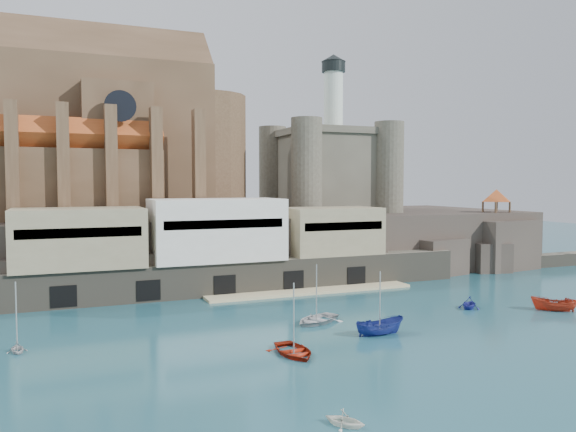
# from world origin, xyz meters

# --- Properties ---
(ground) EXTENTS (300.00, 300.00, 0.00)m
(ground) POSITION_xyz_m (0.00, 0.00, 0.00)
(ground) COLOR #1B4C59
(ground) RESTS_ON ground
(promontory) EXTENTS (100.00, 36.00, 10.00)m
(promontory) POSITION_xyz_m (-0.19, 39.37, 4.92)
(promontory) COLOR #2B2420
(promontory) RESTS_ON ground
(quay) EXTENTS (70.00, 12.00, 13.05)m
(quay) POSITION_xyz_m (-10.19, 23.07, 6.07)
(quay) COLOR #605B4D
(quay) RESTS_ON ground
(church) EXTENTS (47.00, 25.93, 30.51)m
(church) POSITION_xyz_m (-24.13, 41.85, 22.13)
(church) COLOR #4D3724
(church) RESTS_ON promontory
(castle_keep) EXTENTS (21.20, 21.20, 29.30)m
(castle_keep) POSITION_xyz_m (16.08, 41.08, 18.31)
(castle_keep) COLOR #4B473B
(castle_keep) RESTS_ON promontory
(rock_outcrop) EXTENTS (14.50, 10.50, 8.70)m
(rock_outcrop) POSITION_xyz_m (42.00, 25.84, 4.02)
(rock_outcrop) COLOR #2B2420
(rock_outcrop) RESTS_ON ground
(pavilion) EXTENTS (6.40, 6.40, 5.40)m
(pavilion) POSITION_xyz_m (42.00, 26.00, 12.73)
(pavilion) COLOR #4D3724
(pavilion) RESTS_ON rock_outcrop
(boat_0) EXTENTS (4.16, 1.25, 5.80)m
(boat_0) POSITION_xyz_m (-11.26, -7.23, 0.00)
(boat_0) COLOR #981E0B
(boat_0) RESTS_ON ground
(boat_1) EXTENTS (2.69, 2.53, 2.68)m
(boat_1) POSITION_xyz_m (-14.02, -22.00, 0.00)
(boat_1) COLOR white
(boat_1) RESTS_ON ground
(boat_2) EXTENTS (2.10, 2.05, 5.36)m
(boat_2) POSITION_xyz_m (-0.80, -4.60, 0.00)
(boat_2) COLOR navy
(boat_2) RESTS_ON ground
(boat_4) EXTENTS (2.44, 1.74, 2.58)m
(boat_4) POSITION_xyz_m (-34.04, 2.68, 0.00)
(boat_4) COLOR silver
(boat_4) RESTS_ON ground
(boat_5) EXTENTS (2.74, 2.74, 5.11)m
(boat_5) POSITION_xyz_m (24.00, -3.32, 0.00)
(boat_5) COLOR #A93119
(boat_5) RESTS_ON ground
(boat_6) EXTENTS (3.30, 4.49, 6.21)m
(boat_6) POSITION_xyz_m (-4.56, 2.29, 0.00)
(boat_6) COLOR silver
(boat_6) RESTS_ON ground
(boat_7) EXTENTS (3.31, 3.48, 3.47)m
(boat_7) POSITION_xyz_m (15.56, 1.54, 0.00)
(boat_7) COLOR navy
(boat_7) RESTS_ON ground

